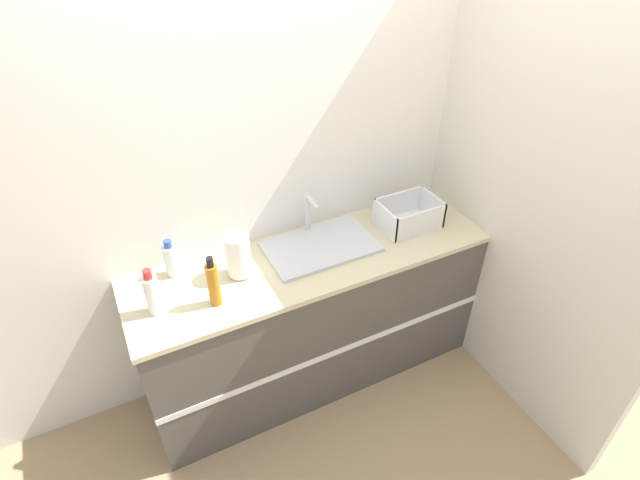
{
  "coord_description": "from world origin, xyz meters",
  "views": [
    {
      "loc": [
        -0.9,
        -1.6,
        2.58
      ],
      "look_at": [
        0.03,
        0.25,
        1.04
      ],
      "focal_mm": 28.0,
      "sensor_mm": 36.0,
      "label": 1
    }
  ],
  "objects": [
    {
      "name": "ground_plane",
      "position": [
        0.0,
        0.0,
        0.0
      ],
      "size": [
        12.0,
        12.0,
        0.0
      ],
      "primitive_type": "plane",
      "color": "tan"
    },
    {
      "name": "wall_back",
      "position": [
        0.0,
        0.58,
        1.3
      ],
      "size": [
        4.36,
        0.06,
        2.6
      ],
      "color": "silver",
      "rests_on": "ground_plane"
    },
    {
      "name": "wall_right",
      "position": [
        1.01,
        0.28,
        1.3
      ],
      "size": [
        0.06,
        2.55,
        2.6
      ],
      "color": "beige",
      "rests_on": "ground_plane"
    },
    {
      "name": "counter_cabinet",
      "position": [
        0.0,
        0.28,
        0.46
      ],
      "size": [
        1.98,
        0.58,
        0.92
      ],
      "color": "#514C47",
      "rests_on": "ground_plane"
    },
    {
      "name": "sink",
      "position": [
        0.07,
        0.33,
        0.94
      ],
      "size": [
        0.6,
        0.37,
        0.25
      ],
      "color": "silver",
      "rests_on": "counter_cabinet"
    },
    {
      "name": "paper_towel_roll",
      "position": [
        -0.39,
        0.31,
        1.04
      ],
      "size": [
        0.12,
        0.12,
        0.24
      ],
      "color": "#4C4C51",
      "rests_on": "counter_cabinet"
    },
    {
      "name": "dish_rack",
      "position": [
        0.62,
        0.29,
        0.98
      ],
      "size": [
        0.34,
        0.24,
        0.16
      ],
      "color": "white",
      "rests_on": "counter_cabinet"
    },
    {
      "name": "bottle_clear",
      "position": [
        -0.69,
        0.47,
        1.02
      ],
      "size": [
        0.07,
        0.07,
        0.21
      ],
      "color": "silver",
      "rests_on": "counter_cabinet"
    },
    {
      "name": "bottle_white_spray",
      "position": [
        -0.83,
        0.24,
        1.03
      ],
      "size": [
        0.07,
        0.07,
        0.25
      ],
      "color": "white",
      "rests_on": "counter_cabinet"
    },
    {
      "name": "bottle_amber",
      "position": [
        -0.56,
        0.17,
        1.04
      ],
      "size": [
        0.06,
        0.06,
        0.27
      ],
      "color": "#B26B19",
      "rests_on": "counter_cabinet"
    }
  ]
}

